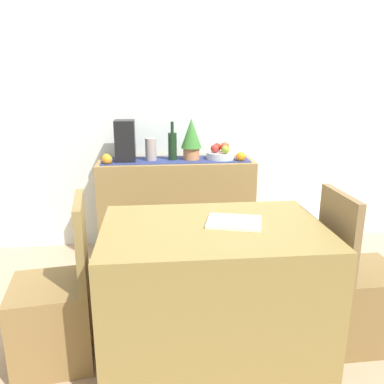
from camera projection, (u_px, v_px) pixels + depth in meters
The scene contains 20 objects.
ground_plane at pixel (207, 308), 2.66m from camera, with size 6.40×6.40×0.02m, color tan.
room_wall_rear at pixel (190, 94), 3.42m from camera, with size 6.40×0.06×2.70m, color silver.
sideboard_console at pixel (176, 207), 3.41m from camera, with size 1.29×0.42×0.82m, color olive.
table_runner at pixel (176, 160), 3.30m from camera, with size 1.22×0.32×0.01m, color navy.
fruit_bowl at pixel (221, 155), 3.33m from camera, with size 0.25×0.25×0.06m, color silver.
apple_upper at pixel (215, 149), 3.28m from camera, with size 0.07×0.07×0.07m, color #AB2C26.
apple_rear at pixel (225, 147), 3.33m from camera, with size 0.08×0.08×0.08m, color #BE3F22.
apple_right at pixel (225, 150), 3.25m from camera, with size 0.07×0.07×0.07m, color olive.
apple_center at pixel (217, 147), 3.36m from camera, with size 0.07×0.07×0.07m, color red.
wine_bottle at pixel (172, 146), 3.26m from camera, with size 0.07×0.07×0.32m.
coffee_maker at pixel (125, 141), 3.21m from camera, with size 0.16×0.18×0.34m, color black.
ceramic_vase at pixel (151, 150), 3.26m from camera, with size 0.09×0.09×0.19m, color #9F908A.
potted_plant at pixel (191, 138), 3.26m from camera, with size 0.17×0.17×0.35m.
orange_loose_far at pixel (106, 158), 3.21m from camera, with size 0.07×0.07×0.07m, color orange.
orange_loose_mid at pixel (241, 157), 3.25m from camera, with size 0.08×0.08×0.08m, color orange.
orange_loose_end at pixel (107, 159), 3.13m from camera, with size 0.08×0.08×0.08m, color orange.
dining_table at pixel (212, 290), 2.15m from camera, with size 1.16×0.79×0.74m, color olive.
open_book at pixel (234, 222), 2.08m from camera, with size 0.28×0.21×0.02m, color white.
chair_near_window at pixel (55, 315), 2.10m from camera, with size 0.45×0.45×0.90m.
chair_by_corner at pixel (358, 298), 2.26m from camera, with size 0.41×0.41×0.90m.
Camera 1 is at (-0.34, -2.32, 1.48)m, focal length 37.00 mm.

